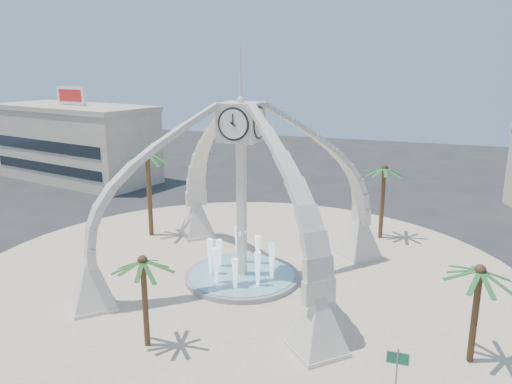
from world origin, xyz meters
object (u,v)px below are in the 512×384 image
(palm_east, at_px, (480,271))
(street_sign, at_px, (397,365))
(fountain, at_px, (242,276))
(palm_south, at_px, (143,262))
(palm_north, at_px, (384,169))
(palm_west, at_px, (147,154))
(clock_tower, at_px, (241,190))

(palm_east, xyz_separation_m, street_sign, (-3.30, -4.70, -2.99))
(fountain, xyz_separation_m, palm_south, (-1.60, -9.67, 4.57))
(palm_north, bearing_deg, palm_west, -161.57)
(palm_east, xyz_separation_m, palm_south, (-16.18, -4.45, -0.07))
(palm_west, height_order, street_sign, palm_west)
(street_sign, bearing_deg, palm_east, 52.18)
(street_sign, bearing_deg, palm_north, 95.55)
(fountain, xyz_separation_m, palm_north, (8.07, 12.12, 5.86))
(palm_south, relative_size, street_sign, 2.04)
(fountain, distance_m, palm_north, 15.70)
(palm_south, bearing_deg, clock_tower, 80.58)
(clock_tower, bearing_deg, palm_south, -99.42)
(palm_east, relative_size, palm_west, 0.69)
(palm_north, distance_m, palm_south, 23.87)
(palm_west, distance_m, palm_south, 18.21)
(clock_tower, distance_m, palm_south, 9.93)
(palm_west, bearing_deg, palm_south, -58.94)
(palm_east, relative_size, palm_south, 1.02)
(palm_north, bearing_deg, street_sign, -81.72)
(clock_tower, height_order, palm_east, clock_tower)
(palm_west, bearing_deg, palm_east, -23.35)
(palm_south, xyz_separation_m, street_sign, (12.88, -0.24, -2.91))
(palm_east, height_order, palm_south, palm_east)
(clock_tower, bearing_deg, palm_north, 56.33)
(fountain, relative_size, palm_west, 0.97)
(clock_tower, xyz_separation_m, palm_west, (-10.91, 5.79, 0.83))
(fountain, height_order, street_sign, fountain)
(street_sign, bearing_deg, clock_tower, 135.97)
(fountain, bearing_deg, clock_tower, -90.00)
(fountain, xyz_separation_m, palm_east, (14.58, -5.21, 4.64))
(palm_east, distance_m, palm_south, 16.78)
(palm_east, bearing_deg, street_sign, -125.09)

